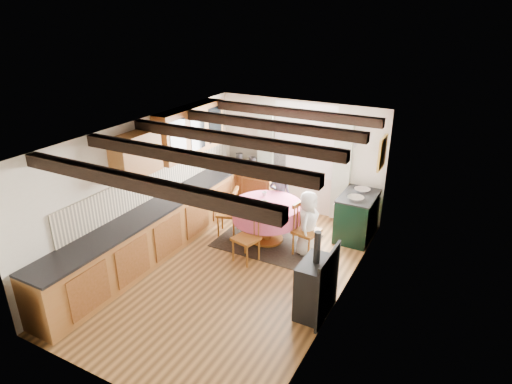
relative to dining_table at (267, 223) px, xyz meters
The scene contains 40 objects.
floor 1.24m from the dining_table, 91.69° to the right, with size 3.60×5.50×0.00m, color #9C6A35.
ceiling 2.33m from the dining_table, 91.69° to the right, with size 3.60×5.50×0.00m, color white.
wall_back 1.77m from the dining_table, 91.26° to the left, with size 3.60×0.00×2.40m, color silver.
wall_front 4.01m from the dining_table, 90.51° to the right, with size 3.60×0.00×2.40m, color silver.
wall_left 2.32m from the dining_table, 147.39° to the right, with size 0.00×5.50×2.40m, color silver.
wall_right 2.27m from the dining_table, 33.62° to the right, with size 0.00×5.50×2.40m, color silver.
beam_a 3.71m from the dining_table, 90.63° to the right, with size 3.60×0.16×0.16m, color black.
beam_b 2.90m from the dining_table, 90.91° to the right, with size 3.60×0.16×0.16m, color black.
beam_c 2.25m from the dining_table, 91.69° to the right, with size 3.60×0.16×0.16m, color black.
beam_d 1.93m from the dining_table, 101.29° to the right, with size 3.60×0.16×0.16m, color black.
beam_e 2.09m from the dining_table, 92.40° to the left, with size 3.60×0.16×0.16m, color black.
splash_left 2.17m from the dining_table, 154.29° to the right, with size 0.02×4.50×0.55m, color beige.
splash_back 2.04m from the dining_table, 123.62° to the left, with size 1.40×0.02×0.55m, color beige.
base_cabinet_left 1.93m from the dining_table, 142.59° to the right, with size 0.60×5.30×0.88m, color brown.
base_cabinet_back 1.68m from the dining_table, 130.36° to the left, with size 1.30×0.60×0.88m, color brown.
worktop_left 1.98m from the dining_table, 142.23° to the right, with size 0.64×5.30×0.04m, color black.
worktop_back 1.74m from the dining_table, 130.81° to the left, with size 1.30×0.64×0.04m, color black.
wall_cabinet_glass 2.28m from the dining_table, behind, with size 0.34×1.80×0.90m, color brown.
wall_cabinet_solid 2.69m from the dining_table, 138.48° to the right, with size 0.34×0.90×0.70m, color brown.
window_frame 1.98m from the dining_table, 87.60° to the left, with size 1.34×0.03×1.54m, color white.
window_pane 1.98m from the dining_table, 87.61° to the left, with size 1.20×0.01×1.40m, color white.
curtain_left 1.82m from the dining_table, 117.99° to the left, with size 0.35×0.10×2.10m, color #9EA991.
curtain_right 1.88m from the dining_table, 58.20° to the left, with size 0.35×0.10×2.10m, color #9EA991.
curtain_rod 2.34m from the dining_table, 87.47° to the left, with size 0.03×0.03×2.00m, color black.
wall_picture 2.45m from the dining_table, 32.98° to the left, with size 0.04×0.50×0.60m, color gold.
wall_plate 2.27m from the dining_table, 56.71° to the left, with size 0.30×0.30×0.02m, color silver.
rug 0.38m from the dining_table, ahead, with size 1.78×1.39×0.01m, color black.
dining_table is the anchor object (origin of this frame).
chair_near 0.79m from the dining_table, 90.81° to the right, with size 0.40×0.42×0.94m, color brown, non-canonical shape.
chair_left 0.83m from the dining_table, behind, with size 0.40×0.42×0.94m, color brown, non-canonical shape.
chair_right 0.84m from the dining_table, ahead, with size 0.43×0.45×0.99m, color brown, non-canonical shape.
aga_range 1.72m from the dining_table, 33.59° to the left, with size 0.63×0.98×0.90m, color black, non-canonical shape.
cast_iron_stove 2.21m from the dining_table, 45.31° to the right, with size 0.40×0.66×1.33m, color black, non-canonical shape.
child_far 0.80m from the dining_table, 96.88° to the left, with size 0.45×0.30×1.24m, color #353B47.
child_right 0.85m from the dining_table, ahead, with size 0.58×0.38×1.19m, color silver.
bowl_a 0.43m from the dining_table, 121.59° to the right, with size 0.23×0.23×0.06m, color silver.
bowl_b 0.59m from the dining_table, 89.85° to the right, with size 0.22×0.22×0.07m, color silver.
cup 0.56m from the dining_table, 125.75° to the left, with size 0.09×0.09×0.08m, color silver.
canister_tall 1.95m from the dining_table, 136.24° to the left, with size 0.15×0.15×0.26m, color #262628.
canister_wide 1.82m from the dining_table, 127.55° to the left, with size 0.17×0.17×0.19m, color #262628.
Camera 1 is at (3.29, -5.38, 4.14)m, focal length 30.76 mm.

